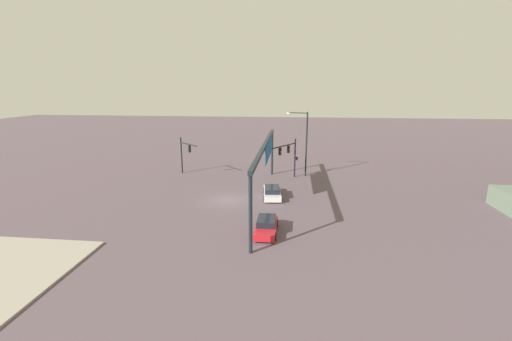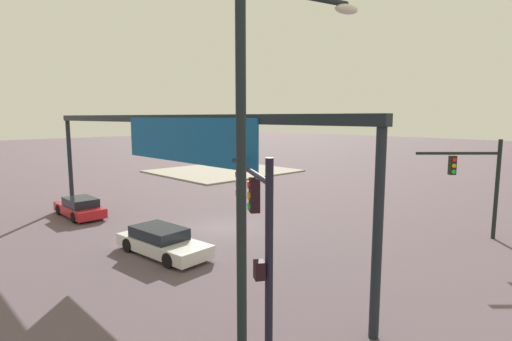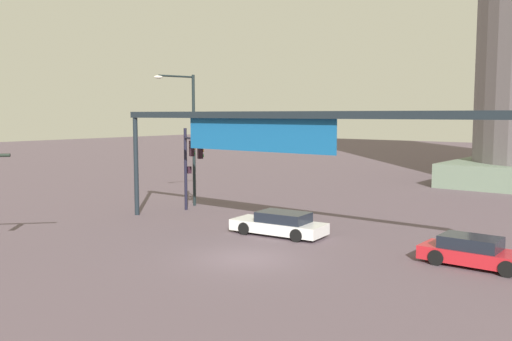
% 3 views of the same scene
% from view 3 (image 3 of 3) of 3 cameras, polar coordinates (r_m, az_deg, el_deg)
% --- Properties ---
extents(ground_plane, '(209.77, 209.77, 0.00)m').
position_cam_3_polar(ground_plane, '(23.92, -0.86, -9.02)').
color(ground_plane, '#594A53').
extents(traffic_signal_opposite_side, '(4.50, 3.10, 5.24)m').
position_cam_3_polar(traffic_signal_opposite_side, '(34.23, -6.67, 1.42)').
color(traffic_signal_opposite_side, black).
rests_on(traffic_signal_opposite_side, ground).
extents(streetlamp_curved_arm, '(0.90, 2.93, 8.69)m').
position_cam_3_polar(streetlamp_curved_arm, '(36.92, -6.85, 4.13)').
color(streetlamp_curved_arm, black).
rests_on(streetlamp_curved_arm, ground).
extents(overhead_sign_gantry, '(23.96, 0.43, 6.26)m').
position_cam_3_polar(overhead_sign_gantry, '(26.69, 3.20, 4.03)').
color(overhead_sign_gantry, black).
rests_on(overhead_sign_gantry, ground).
extents(sedan_car_approaching, '(4.39, 1.84, 1.21)m').
position_cam_3_polar(sedan_car_approaching, '(24.26, 21.58, -7.83)').
color(sedan_car_approaching, red).
rests_on(sedan_car_approaching, ground).
extents(sedan_car_waiting_far, '(5.01, 2.30, 1.21)m').
position_cam_3_polar(sedan_car_waiting_far, '(28.26, 2.46, -5.52)').
color(sedan_car_waiting_far, silver).
rests_on(sedan_car_waiting_far, ground).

